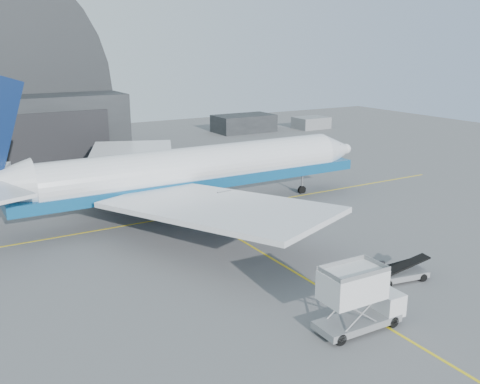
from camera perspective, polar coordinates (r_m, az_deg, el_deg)
ground at (r=49.66m, az=5.59°, el=-8.35°), size 200.00×200.00×0.00m
taxi_lines at (r=59.59m, az=-1.59°, el=-4.14°), size 80.00×42.12×0.02m
distant_bldg_a at (r=128.11m, az=0.41°, el=6.46°), size 14.00×8.00×4.00m
distant_bldg_b at (r=134.40m, az=7.57°, el=6.75°), size 8.00×6.00×2.80m
airliner at (r=64.62m, az=-6.20°, el=2.15°), size 53.18×51.57×18.66m
catering_truck at (r=39.93m, az=12.46°, el=-11.07°), size 6.91×2.76×4.72m
pushback_tug at (r=58.46m, az=4.53°, el=-3.83°), size 4.82×3.90×1.96m
belt_loader_a at (r=49.24m, az=16.67°, el=-8.38°), size 5.45×2.60×2.04m
belt_loader_b at (r=50.63m, az=16.73°, el=-7.88°), size 4.19×2.81×1.60m
traffic_cone at (r=49.51m, az=9.28°, el=-8.27°), size 0.34×0.34×0.50m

